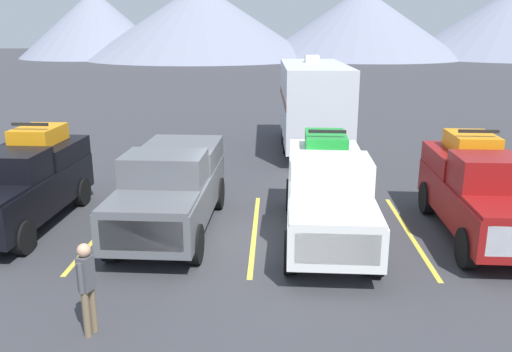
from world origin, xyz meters
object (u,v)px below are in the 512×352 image
object	(u,v)px
camper_trailer_a	(313,101)
person_b	(87,283)
pickup_truck_d	(483,190)
pickup_truck_c	(328,190)
pickup_truck_a	(22,181)
pickup_truck_b	(172,187)

from	to	relation	value
camper_trailer_a	person_b	xyz separation A→B (m)	(-4.72, -14.53, -1.10)
pickup_truck_d	pickup_truck_c	bearing A→B (deg)	-177.75
pickup_truck_a	pickup_truck_d	xyz separation A→B (m)	(11.85, -0.42, 0.02)
camper_trailer_a	person_b	distance (m)	15.31
pickup_truck_a	camper_trailer_a	xyz separation A→B (m)	(8.26, 9.27, 0.89)
person_b	pickup_truck_d	bearing A→B (deg)	30.20
pickup_truck_a	pickup_truck_c	xyz separation A→B (m)	(7.98, -0.57, 0.02)
pickup_truck_c	pickup_truck_a	bearing A→B (deg)	175.91
pickup_truck_a	pickup_truck_c	distance (m)	8.00
pickup_truck_d	pickup_truck_a	bearing A→B (deg)	177.98
pickup_truck_d	person_b	size ratio (longest dim) A/B	3.16
pickup_truck_b	pickup_truck_c	size ratio (longest dim) A/B	0.94
pickup_truck_a	camper_trailer_a	distance (m)	12.45
pickup_truck_b	pickup_truck_c	distance (m)	3.96
pickup_truck_c	camper_trailer_a	xyz separation A→B (m)	(0.28, 9.84, 0.87)
pickup_truck_d	camper_trailer_a	distance (m)	10.37
pickup_truck_a	pickup_truck_b	world-z (taller)	pickup_truck_a
camper_trailer_a	person_b	bearing A→B (deg)	-107.99
pickup_truck_a	pickup_truck_c	world-z (taller)	pickup_truck_a
camper_trailer_a	person_b	size ratio (longest dim) A/B	5.08
pickup_truck_c	person_b	size ratio (longest dim) A/B	3.56
pickup_truck_c	pickup_truck_d	world-z (taller)	pickup_truck_d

